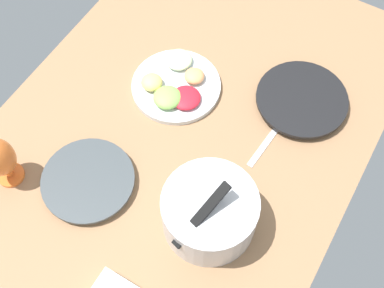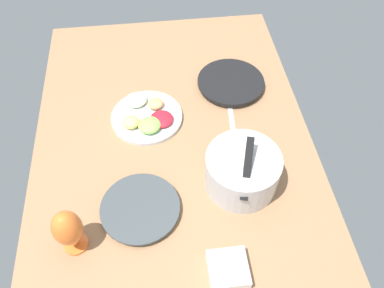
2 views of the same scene
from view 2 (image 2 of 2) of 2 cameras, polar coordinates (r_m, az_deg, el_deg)
ground_plane at (r=145.75cm, az=-2.56°, el=-1.09°), size 160.00×104.00×4.00cm
dinner_plate_left at (r=166.00cm, az=5.70°, el=8.90°), size 28.00×28.00×3.06cm
dinner_plate_right at (r=129.72cm, az=-7.59°, el=-9.43°), size 26.14×26.14×2.70cm
mixing_bowl at (r=130.20cm, az=7.38°, el=-3.82°), size 25.89×24.92×20.11cm
fruit_platter at (r=152.72cm, az=-6.66°, el=4.07°), size 27.78×27.78×5.53cm
hurricane_glass_orange at (r=120.52cm, az=-17.78°, el=-11.84°), size 8.90×8.90×18.26cm
square_bowl_white at (r=119.53cm, az=5.31°, el=-17.84°), size 11.55×11.55×4.76cm
fork_by_left_plate at (r=153.91cm, az=5.84°, el=3.81°), size 18.09×3.30×0.60cm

